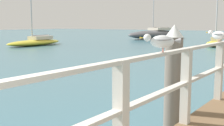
% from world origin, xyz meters
% --- Properties ---
extents(dock_piling_near, '(0.29, 0.29, 1.80)m').
position_xyz_m(dock_piling_near, '(-1.41, 4.52, 0.91)').
color(dock_piling_near, '#6B6056').
rests_on(dock_piling_near, ground_plane).
extents(seagull_foreground, '(0.41, 0.32, 0.21)m').
position_xyz_m(seagull_foreground, '(-1.04, 3.30, 1.61)').
color(seagull_foreground, white).
rests_on(seagull_foreground, pier_railing).
extents(seagull_background, '(0.47, 0.24, 0.21)m').
position_xyz_m(seagull_background, '(-1.04, 5.62, 1.61)').
color(seagull_background, white).
rests_on(seagull_background, pier_railing).
extents(boat_0, '(2.37, 5.91, 7.34)m').
position_xyz_m(boat_0, '(-19.04, 16.20, 0.33)').
color(boat_0, gold).
rests_on(boat_0, ground_plane).
extents(boat_1, '(5.06, 9.14, 9.88)m').
position_xyz_m(boat_1, '(-15.88, 32.04, 0.57)').
color(boat_1, '#4C4C51').
rests_on(boat_1, ground_plane).
extents(boat_2, '(2.11, 4.88, 4.81)m').
position_xyz_m(boat_2, '(-6.53, 24.74, 0.29)').
color(boat_2, gold).
rests_on(boat_2, ground_plane).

